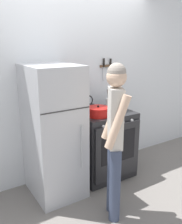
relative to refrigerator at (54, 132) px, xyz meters
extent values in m
plane|color=slate|center=(0.46, 0.35, -0.81)|extent=(14.00, 14.00, 0.00)
cube|color=silver|center=(0.46, 0.38, 0.47)|extent=(10.00, 0.06, 2.55)
cube|color=#B7BABF|center=(0.00, 0.00, 0.00)|extent=(0.58, 0.71, 1.61)
cube|color=#2D2D2D|center=(0.00, -0.36, 0.35)|extent=(0.57, 0.01, 0.01)
cylinder|color=#B2B5BA|center=(0.18, -0.37, -0.10)|extent=(0.02, 0.02, 0.52)
cube|color=#232326|center=(0.76, 0.04, -0.34)|extent=(0.76, 0.63, 0.93)
cube|color=black|center=(0.76, 0.04, 0.12)|extent=(0.75, 0.62, 0.02)
cube|color=black|center=(0.76, -0.25, -0.35)|extent=(0.66, 0.05, 0.71)
cylinder|color=black|center=(0.59, -0.09, 0.12)|extent=(0.20, 0.20, 0.01)
cylinder|color=black|center=(0.93, -0.09, 0.12)|extent=(0.20, 0.20, 0.01)
cylinder|color=black|center=(0.59, 0.16, 0.12)|extent=(0.20, 0.20, 0.01)
cylinder|color=black|center=(0.93, 0.16, 0.12)|extent=(0.20, 0.20, 0.01)
cylinder|color=silver|center=(0.53, -0.29, 0.06)|extent=(0.04, 0.02, 0.04)
cylinder|color=silver|center=(0.68, -0.29, 0.06)|extent=(0.04, 0.02, 0.04)
cylinder|color=silver|center=(0.84, -0.29, 0.06)|extent=(0.04, 0.02, 0.04)
cylinder|color=silver|center=(0.99, -0.29, 0.06)|extent=(0.04, 0.02, 0.04)
cube|color=#232326|center=(0.76, -0.30, -0.33)|extent=(0.70, 0.03, 0.75)
cube|color=black|center=(0.76, -0.32, -0.25)|extent=(0.53, 0.01, 0.42)
cylinder|color=red|center=(0.59, -0.09, 0.18)|extent=(0.28, 0.28, 0.10)
cylinder|color=red|center=(0.59, -0.09, 0.24)|extent=(0.29, 0.29, 0.02)
sphere|color=black|center=(0.59, -0.09, 0.26)|extent=(0.03, 0.03, 0.03)
cylinder|color=red|center=(0.44, -0.09, 0.21)|extent=(0.03, 0.02, 0.02)
cylinder|color=red|center=(0.74, -0.09, 0.21)|extent=(0.03, 0.02, 0.02)
cylinder|color=black|center=(0.60, 0.16, 0.18)|extent=(0.18, 0.18, 0.09)
cone|color=black|center=(0.60, 0.16, 0.23)|extent=(0.17, 0.17, 0.02)
sphere|color=black|center=(0.60, 0.16, 0.26)|extent=(0.02, 0.02, 0.02)
cone|color=black|center=(0.69, 0.16, 0.18)|extent=(0.10, 0.03, 0.08)
torus|color=black|center=(0.60, 0.16, 0.28)|extent=(0.14, 0.01, 0.14)
cylinder|color=silver|center=(0.95, 0.17, 0.20)|extent=(0.10, 0.10, 0.13)
cylinder|color=#9E7547|center=(0.93, 0.15, 0.26)|extent=(0.04, 0.04, 0.21)
cylinder|color=#232326|center=(0.93, 0.17, 0.28)|extent=(0.02, 0.04, 0.24)
cylinder|color=#B2B5BA|center=(0.97, 0.15, 0.25)|extent=(0.04, 0.04, 0.19)
cylinder|color=#38425B|center=(0.30, -0.83, -0.40)|extent=(0.12, 0.12, 0.82)
cylinder|color=#38425B|center=(0.38, -0.69, -0.40)|extent=(0.12, 0.12, 0.82)
cube|color=beige|center=(0.34, -0.76, 0.32)|extent=(0.22, 0.26, 0.61)
cylinder|color=beige|center=(0.28, -0.87, 0.32)|extent=(0.26, 0.19, 0.54)
cylinder|color=beige|center=(0.40, -0.65, 0.32)|extent=(0.26, 0.19, 0.54)
sphere|color=beige|center=(0.34, -0.76, 0.73)|extent=(0.20, 0.20, 0.20)
sphere|color=gray|center=(0.34, -0.76, 0.77)|extent=(0.18, 0.18, 0.18)
cube|color=brown|center=(1.03, 0.34, 0.71)|extent=(0.24, 0.02, 0.03)
cube|color=silver|center=(0.97, 0.33, 0.60)|extent=(0.02, 0.00, 0.21)
cube|color=black|center=(0.97, 0.33, 0.76)|extent=(0.02, 0.02, 0.11)
cube|color=silver|center=(1.09, 0.33, 0.59)|extent=(0.03, 0.00, 0.23)
cube|color=black|center=(1.09, 0.33, 0.76)|extent=(0.02, 0.02, 0.10)
camera|label=1|loc=(-1.13, -2.63, 1.06)|focal=40.00mm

